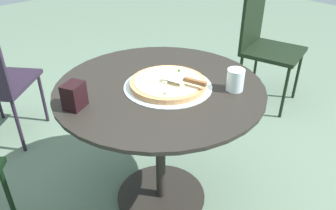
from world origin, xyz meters
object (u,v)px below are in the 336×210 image
Objects in this scene: pizza_server at (185,80)px; drinking_cup at (235,80)px; patio_table at (160,116)px; napkin_dispenser at (74,96)px; patio_chair_corner at (265,39)px; pizza_on_tray at (168,84)px.

drinking_cup is (-0.17, 0.15, -0.00)m from pizza_server.
patio_table is 8.98× the size of napkin_dispenser.
patio_chair_corner reaches higher than pizza_server.
patio_chair_corner is at bearing -166.25° from pizza_on_tray.
pizza_on_tray is 0.44× the size of patio_chair_corner.
patio_table is 0.19m from pizza_on_tray.
pizza_on_tray is at bearing 120.75° from patio_table.
napkin_dispenser is 1.81m from patio_chair_corner.
pizza_server is at bearing 112.68° from pizza_on_tray.
patio_table is 9.76× the size of drinking_cup.
patio_table is 0.42m from drinking_cup.
drinking_cup is 0.92× the size of napkin_dispenser.
patio_chair_corner reaches higher than patio_table.
pizza_on_tray is at bearing -67.32° from pizza_server.
napkin_dispenser reaches higher than pizza_on_tray.
napkin_dispenser is 0.12× the size of patio_chair_corner.
drinking_cup is at bearing 131.62° from pizza_on_tray.
drinking_cup is at bearing 130.33° from patio_table.
drinking_cup is 0.11× the size of patio_chair_corner.
napkin_dispenser reaches higher than patio_table.
pizza_server is 0.23m from drinking_cup.
patio_table is at bearing -59.25° from pizza_on_tray.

